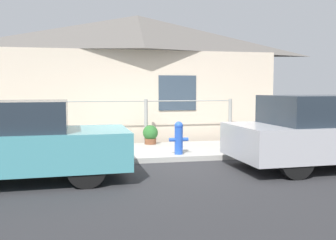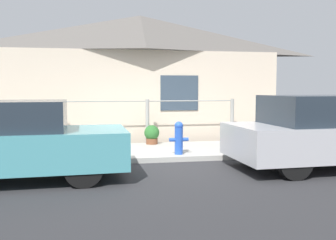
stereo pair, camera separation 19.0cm
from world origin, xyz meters
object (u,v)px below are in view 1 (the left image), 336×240
object	(u,v)px
car_right	(329,132)
car_left	(8,142)
potted_plant_near_hydrant	(150,134)
potted_plant_by_fence	(57,141)
fire_hydrant	(179,137)

from	to	relation	value
car_right	car_left	bearing A→B (deg)	178.06
potted_plant_near_hydrant	potted_plant_by_fence	bearing A→B (deg)	-162.32
car_left	potted_plant_near_hydrant	xyz separation A→B (m)	(2.94, 3.10, -0.32)
car_left	fire_hydrant	distance (m)	3.63
potted_plant_by_fence	car_left	bearing A→B (deg)	-104.16
car_right	potted_plant_near_hydrant	world-z (taller)	car_right
potted_plant_near_hydrant	potted_plant_by_fence	xyz separation A→B (m)	(-2.35, -0.75, -0.02)
potted_plant_by_fence	car_right	bearing A→B (deg)	-23.13
fire_hydrant	potted_plant_by_fence	bearing A→B (deg)	161.48
car_right	potted_plant_by_fence	world-z (taller)	car_right
fire_hydrant	potted_plant_near_hydrant	xyz separation A→B (m)	(-0.38, 1.66, -0.12)
potted_plant_near_hydrant	car_right	bearing A→B (deg)	-44.39
car_left	potted_plant_near_hydrant	bearing A→B (deg)	44.30
car_right	potted_plant_by_fence	size ratio (longest dim) A/B	8.54
car_left	potted_plant_near_hydrant	world-z (taller)	car_left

